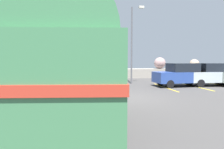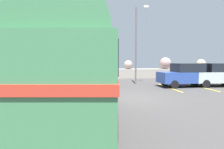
% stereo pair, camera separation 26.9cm
% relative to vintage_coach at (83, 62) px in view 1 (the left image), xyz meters
% --- Properties ---
extents(ground, '(32.00, 26.00, 0.02)m').
position_rel_vintage_coach_xyz_m(ground, '(2.18, 2.67, -2.04)').
color(ground, '#403D3C').
extents(breakwater, '(31.36, 1.80, 2.48)m').
position_rel_vintage_coach_xyz_m(breakwater, '(2.45, 14.47, -1.37)').
color(breakwater, gray).
rests_on(breakwater, ground).
extents(vintage_coach, '(3.33, 8.79, 3.70)m').
position_rel_vintage_coach_xyz_m(vintage_coach, '(0.00, 0.00, 0.00)').
color(vintage_coach, black).
rests_on(vintage_coach, ground).
extents(parked_car_nearest, '(4.20, 1.96, 1.86)m').
position_rel_vintage_coach_xyz_m(parked_car_nearest, '(7.66, 6.57, -1.08)').
color(parked_car_nearest, black).
rests_on(parked_car_nearest, ground).
extents(parked_car_middle, '(4.17, 1.87, 1.86)m').
position_rel_vintage_coach_xyz_m(parked_car_middle, '(10.31, 6.53, -1.08)').
color(parked_car_middle, black).
rests_on(parked_car_middle, ground).
extents(lamp_post, '(1.01, 0.60, 6.76)m').
position_rel_vintage_coach_xyz_m(lamp_post, '(4.22, 8.62, 1.74)').
color(lamp_post, '#5B5B60').
rests_on(lamp_post, ground).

